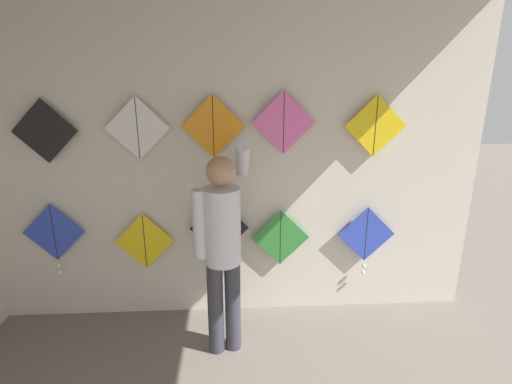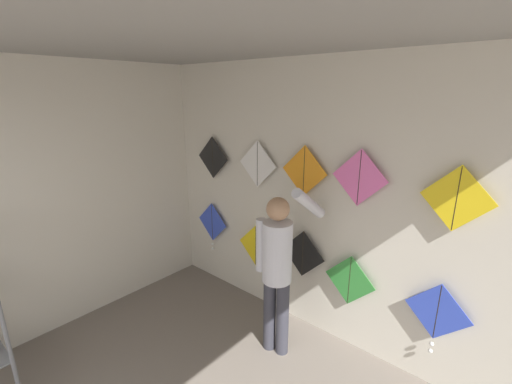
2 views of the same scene
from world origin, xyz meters
TOP-DOWN VIEW (x-y plane):
  - back_panel at (0.00, 3.86)m, footprint 4.62×0.06m
  - shopkeeper at (0.09, 3.28)m, footprint 0.42×0.62m
  - kite_0 at (-1.36, 3.77)m, footprint 0.51×0.04m
  - kite_1 at (-0.61, 3.77)m, footprint 0.51×0.01m
  - kite_2 at (0.04, 3.77)m, footprint 0.51×0.01m
  - kite_3 at (0.58, 3.77)m, footprint 0.51×0.01m
  - kite_4 at (1.35, 3.77)m, footprint 0.51×0.04m
  - kite_5 at (-1.30, 3.77)m, footprint 0.51×0.01m
  - kite_6 at (-0.58, 3.77)m, footprint 0.51×0.01m
  - kite_7 at (0.02, 3.77)m, footprint 0.51×0.01m
  - kite_8 at (0.59, 3.77)m, footprint 0.51×0.01m
  - kite_9 at (1.35, 3.77)m, footprint 0.51×0.01m

SIDE VIEW (x-z plane):
  - kite_4 at x=1.35m, z-range 0.40..1.05m
  - kite_1 at x=-0.61m, z-range 0.48..0.99m
  - kite_3 at x=0.58m, z-range 0.48..1.00m
  - kite_0 at x=-1.36m, z-range 0.49..1.14m
  - kite_2 at x=0.04m, z-range 0.59..1.10m
  - shopkeeper at x=0.09m, z-range 0.11..1.80m
  - back_panel at x=0.00m, z-range 0.00..2.80m
  - kite_5 at x=-1.30m, z-range 1.44..1.96m
  - kite_6 at x=-0.58m, z-range 1.46..1.97m
  - kite_9 at x=1.35m, z-range 1.46..1.98m
  - kite_7 at x=0.02m, z-range 1.47..1.99m
  - kite_8 at x=0.59m, z-range 1.50..2.01m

